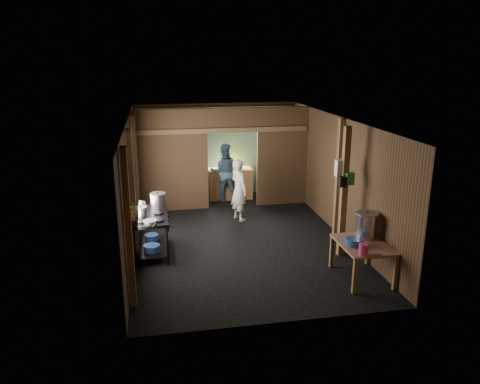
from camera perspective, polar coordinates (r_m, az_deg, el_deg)
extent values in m
cube|color=black|center=(10.39, -0.20, -5.53)|extent=(4.50, 7.00, 0.00)
cube|color=#393734|center=(9.72, -0.22, 8.84)|extent=(4.50, 7.00, 0.00)
cube|color=#533A1D|center=(13.35, -2.90, 5.22)|extent=(4.50, 0.00, 2.60)
cube|color=#533A1D|center=(6.74, 5.14, -6.14)|extent=(4.50, 0.00, 2.60)
cube|color=#533A1D|center=(9.84, -13.21, 0.77)|extent=(0.00, 7.00, 2.60)
cube|color=#533A1D|center=(10.60, 11.86, 1.96)|extent=(0.00, 7.00, 2.60)
cube|color=brown|center=(11.97, -8.37, 3.77)|extent=(1.85, 0.10, 2.60)
cube|color=brown|center=(12.41, 5.16, 4.33)|extent=(1.35, 0.10, 2.60)
cube|color=brown|center=(11.95, -0.93, 8.80)|extent=(1.30, 0.10, 0.60)
cube|color=#6B9C9B|center=(13.30, -2.87, 4.96)|extent=(4.40, 0.06, 2.50)
cube|color=olive|center=(13.06, -1.22, 1.05)|extent=(1.20, 0.50, 0.85)
cylinder|color=silver|center=(13.18, -1.80, 7.74)|extent=(0.20, 0.03, 0.20)
cube|color=olive|center=(7.36, -13.45, -4.54)|extent=(0.10, 0.12, 2.60)
cube|color=olive|center=(9.07, -12.97, -0.54)|extent=(0.10, 0.12, 2.60)
cube|color=olive|center=(11.00, -12.61, 2.44)|extent=(0.10, 0.12, 2.60)
cube|color=olive|center=(10.39, 11.91, 1.67)|extent=(0.10, 0.12, 2.60)
cube|color=olive|center=(9.29, 12.55, -0.11)|extent=(0.12, 0.12, 2.60)
cube|color=olive|center=(11.90, -2.08, 7.54)|extent=(4.40, 0.12, 0.12)
cylinder|color=gray|center=(10.14, -13.03, 3.28)|extent=(0.03, 0.34, 0.34)
cylinder|color=black|center=(10.55, -12.91, 3.23)|extent=(0.03, 0.30, 0.30)
cube|color=olive|center=(7.80, -13.12, -2.55)|extent=(0.14, 0.80, 0.03)
cylinder|color=silver|center=(7.54, -13.22, -2.69)|extent=(0.07, 0.07, 0.10)
cylinder|color=#FEF800|center=(7.78, -13.15, -2.10)|extent=(0.08, 0.08, 0.10)
cylinder|color=#30814A|center=(7.99, -13.09, -1.61)|extent=(0.06, 0.06, 0.10)
cube|color=silver|center=(9.22, 12.26, 2.88)|extent=(0.22, 0.15, 0.32)
cube|color=#30814A|center=(9.19, 13.21, 1.61)|extent=(0.16, 0.12, 0.24)
cube|color=black|center=(9.13, 12.44, 1.23)|extent=(0.14, 0.10, 0.20)
cylinder|color=silver|center=(9.95, -11.91, -1.46)|extent=(0.20, 0.20, 0.11)
cylinder|color=#284F93|center=(9.40, -10.72, -6.75)|extent=(0.32, 0.32, 0.13)
cylinder|color=#284F93|center=(9.97, -10.73, -5.44)|extent=(0.28, 0.28, 0.11)
cylinder|color=#284F93|center=(8.48, 13.84, -5.91)|extent=(0.41, 0.41, 0.12)
cylinder|color=#DE3985|center=(8.11, 14.84, -6.77)|extent=(0.16, 0.16, 0.19)
cube|color=silver|center=(8.16, 15.87, -7.39)|extent=(0.30, 0.08, 0.01)
cylinder|color=#FEF800|center=(12.95, -0.63, 3.32)|extent=(0.37, 0.37, 0.20)
cylinder|color=red|center=(12.91, -2.14, 3.15)|extent=(0.13, 0.13, 0.15)
imported|color=silver|center=(11.24, -0.12, 0.28)|extent=(0.55, 0.65, 1.52)
imported|color=slate|center=(12.78, -1.95, 2.47)|extent=(0.83, 0.67, 1.61)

